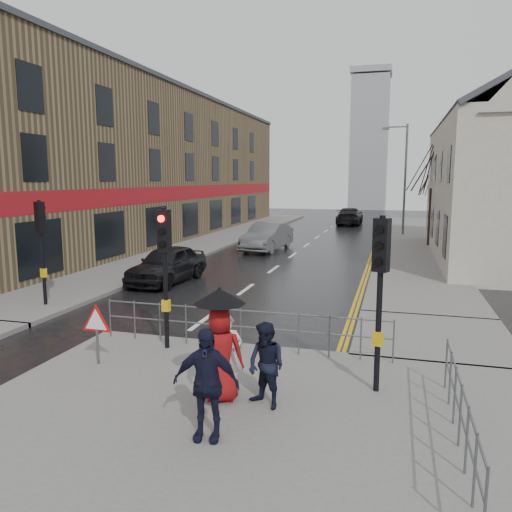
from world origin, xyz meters
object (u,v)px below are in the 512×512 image
Objects in this scene: pedestrian_b at (266,365)px; pedestrian_a at (228,354)px; car_parked at (167,264)px; car_mid at (267,237)px; pedestrian_with_umbrella at (220,341)px; pedestrian_d at (206,384)px.

pedestrian_a is at bearing -176.37° from pedestrian_b.
pedestrian_b is at bearing -49.88° from pedestrian_a.
car_mid is at bearing 85.43° from car_parked.
pedestrian_with_umbrella reaches higher than pedestrian_a.
car_mid is at bearing 76.70° from pedestrian_a.
pedestrian_d reaches higher than car_parked.
pedestrian_a reaches higher than car_parked.
pedestrian_with_umbrella reaches higher than pedestrian_d.
car_mid is at bearing 101.99° from pedestrian_with_umbrella.
pedestrian_d is at bearing -57.10° from car_parked.
car_parked is (-5.92, 10.12, -0.53)m from pedestrian_with_umbrella.
pedestrian_a reaches higher than car_mid.
pedestrian_d is 0.37× the size of car_mid.
pedestrian_a is 0.31× the size of car_mid.
pedestrian_b is 0.73× the size of pedestrian_with_umbrella.
car_mid is (1.63, 10.08, 0.06)m from car_parked.
pedestrian_with_umbrella is 0.43× the size of car_mid.
car_parked is at bearing 151.74° from pedestrian_b.
pedestrian_d is at bearing -71.81° from car_mid.
pedestrian_a is at bearing -54.05° from car_parked.
car_parked is (-6.81, 10.16, -0.17)m from pedestrian_b.
pedestrian_with_umbrella is at bearing -120.44° from pedestrian_a.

